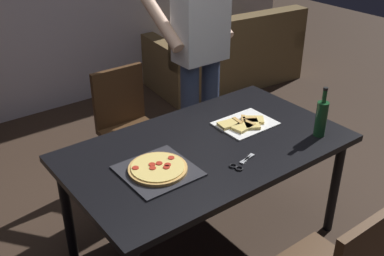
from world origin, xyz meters
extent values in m
plane|color=#38281E|center=(0.00, 0.00, 0.00)|extent=(12.00, 12.00, 0.00)
cube|color=black|center=(0.00, 0.00, 0.73)|extent=(1.67, 0.97, 0.04)
cylinder|color=black|center=(0.75, -0.40, 0.35)|extent=(0.06, 0.06, 0.71)
cylinder|color=black|center=(-0.75, 0.40, 0.35)|extent=(0.06, 0.06, 0.71)
cylinder|color=black|center=(0.75, 0.40, 0.35)|extent=(0.06, 0.06, 0.71)
cube|color=#472D19|center=(0.00, 0.88, 0.43)|extent=(0.42, 0.42, 0.04)
cube|color=#472D19|center=(0.00, 1.07, 0.68)|extent=(0.42, 0.04, 0.45)
cylinder|color=#472D19|center=(-0.18, 0.70, 0.21)|extent=(0.04, 0.04, 0.41)
cylinder|color=#472D19|center=(0.18, 0.70, 0.21)|extent=(0.04, 0.04, 0.41)
cylinder|color=#472D19|center=(-0.18, 1.06, 0.21)|extent=(0.04, 0.04, 0.41)
cylinder|color=#472D19|center=(0.18, 1.06, 0.21)|extent=(0.04, 0.04, 0.41)
cube|color=brown|center=(1.90, 2.05, 0.20)|extent=(1.78, 1.02, 0.40)
cube|color=brown|center=(1.87, 1.73, 0.62)|extent=(1.71, 0.37, 0.45)
cube|color=brown|center=(2.67, 1.97, 0.50)|extent=(0.25, 0.86, 0.20)
cube|color=brown|center=(1.13, 2.13, 0.50)|extent=(0.25, 0.86, 0.20)
cylinder|color=#38476B|center=(0.62, 0.73, 0.47)|extent=(0.14, 0.14, 0.95)
cylinder|color=#38476B|center=(0.42, 0.73, 0.47)|extent=(0.14, 0.14, 0.95)
cube|color=white|center=(0.52, 0.73, 1.23)|extent=(0.38, 0.22, 0.55)
cylinder|color=#E0B293|center=(0.75, 0.91, 1.25)|extent=(0.09, 0.50, 0.39)
cylinder|color=#E0B293|center=(0.29, 0.91, 1.25)|extent=(0.09, 0.50, 0.39)
cube|color=#2D2D33|center=(-0.39, -0.06, 0.76)|extent=(0.38, 0.38, 0.01)
cylinder|color=tan|center=(-0.39, -0.06, 0.77)|extent=(0.32, 0.32, 0.02)
cylinder|color=#EACC6B|center=(-0.39, -0.06, 0.78)|extent=(0.29, 0.29, 0.01)
cylinder|color=#B22819|center=(-0.36, -0.09, 0.79)|extent=(0.04, 0.04, 0.00)
cylinder|color=#B22819|center=(-0.36, -0.04, 0.79)|extent=(0.04, 0.04, 0.00)
cylinder|color=#B22819|center=(-0.28, -0.03, 0.79)|extent=(0.04, 0.04, 0.00)
cylinder|color=#B22819|center=(-0.40, -0.03, 0.79)|extent=(0.04, 0.04, 0.00)
cylinder|color=#B22819|center=(-0.34, -0.08, 0.79)|extent=(0.04, 0.04, 0.00)
cylinder|color=#B22819|center=(-0.42, -0.06, 0.79)|extent=(0.04, 0.04, 0.00)
cylinder|color=#B22819|center=(-0.49, 0.00, 0.79)|extent=(0.04, 0.04, 0.00)
cube|color=white|center=(0.36, 0.06, 0.76)|extent=(0.36, 0.28, 0.01)
cube|color=#EACC6B|center=(0.30, 0.02, 0.77)|extent=(0.15, 0.11, 0.02)
cube|color=tan|center=(0.36, 0.02, 0.77)|extent=(0.04, 0.09, 0.02)
cube|color=#EACC6B|center=(0.26, 0.10, 0.77)|extent=(0.15, 0.11, 0.02)
cube|color=tan|center=(0.32, 0.09, 0.77)|extent=(0.04, 0.09, 0.02)
cube|color=#EACC6B|center=(0.37, 0.02, 0.77)|extent=(0.15, 0.17, 0.02)
cube|color=tan|center=(0.40, 0.07, 0.77)|extent=(0.09, 0.07, 0.02)
cube|color=#EACC6B|center=(0.41, 0.05, 0.77)|extent=(0.17, 0.16, 0.02)
cube|color=tan|center=(0.37, 0.09, 0.77)|extent=(0.08, 0.08, 0.02)
cylinder|color=#194723|center=(0.62, -0.32, 0.86)|extent=(0.07, 0.07, 0.22)
cylinder|color=#194723|center=(0.62, -0.32, 1.01)|extent=(0.03, 0.03, 0.08)
cylinder|color=black|center=(0.62, -0.32, 1.06)|extent=(0.03, 0.03, 0.02)
cube|color=silver|center=(0.08, -0.26, 0.76)|extent=(0.12, 0.05, 0.01)
cube|color=silver|center=(0.08, -0.26, 0.76)|extent=(0.12, 0.03, 0.01)
torus|color=black|center=(-0.03, -0.26, 0.76)|extent=(0.05, 0.05, 0.01)
torus|color=black|center=(-0.02, -0.30, 0.76)|extent=(0.05, 0.05, 0.01)
camera|label=1|loc=(-1.48, -1.80, 2.13)|focal=42.97mm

